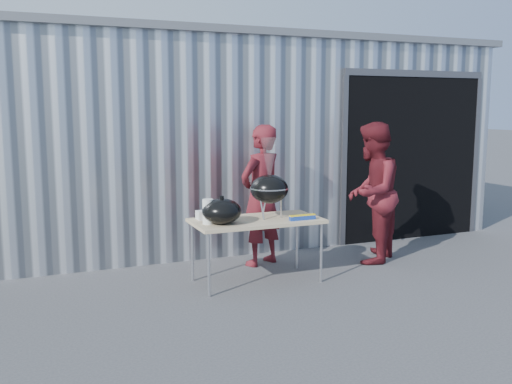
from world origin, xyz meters
name	(u,v)px	position (x,y,z in m)	size (l,w,h in m)	color
ground	(259,296)	(0.00, 0.00, 0.00)	(80.00, 80.00, 0.00)	#3F3F41
building	(208,135)	(0.92, 4.59, 1.54)	(8.20, 6.20, 3.10)	silver
folding_table	(257,223)	(0.18, 0.50, 0.71)	(1.50, 0.75, 0.75)	tan
kettle_grill	(269,183)	(0.35, 0.54, 1.17)	(0.46, 0.46, 0.94)	black
grill_lid	(222,211)	(-0.28, 0.40, 0.89)	(0.44, 0.44, 0.32)	black
paper_towels	(208,212)	(-0.43, 0.45, 0.89)	(0.12, 0.12, 0.28)	white
white_tub	(205,215)	(-0.37, 0.73, 0.80)	(0.20, 0.15, 0.10)	white
foil_box	(302,217)	(0.65, 0.25, 0.78)	(0.32, 0.06, 0.06)	navy
person_cook	(261,195)	(0.52, 1.18, 0.91)	(0.67, 0.44, 1.83)	maroon
person_bystander	(372,193)	(1.93, 0.75, 0.93)	(0.90, 0.70, 1.85)	maroon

